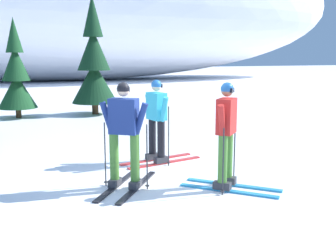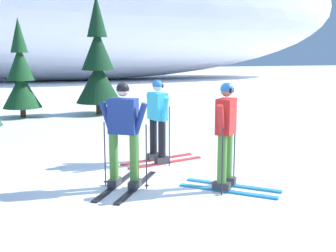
{
  "view_description": "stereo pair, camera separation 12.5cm",
  "coord_description": "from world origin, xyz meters",
  "px_view_note": "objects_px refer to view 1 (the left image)",
  "views": [
    {
      "loc": [
        -1.79,
        -6.36,
        2.19
      ],
      "look_at": [
        0.59,
        0.27,
        0.95
      ],
      "focal_mm": 43.76,
      "sensor_mm": 36.0,
      "label": 1
    },
    {
      "loc": [
        -1.67,
        -6.4,
        2.19
      ],
      "look_at": [
        0.59,
        0.27,
        0.95
      ],
      "focal_mm": 43.76,
      "sensor_mm": 36.0,
      "label": 2
    }
  ],
  "objects_px": {
    "skier_navy_jacket": "(124,133)",
    "skier_cyan_jacket": "(157,120)",
    "pine_tree_center_right": "(16,77)",
    "pine_tree_far_right": "(94,65)",
    "skier_red_jacket": "(227,134)"
  },
  "relations": [
    {
      "from": "skier_navy_jacket",
      "to": "pine_tree_center_right",
      "type": "xyz_separation_m",
      "value": [
        -1.67,
        8.69,
        0.51
      ]
    },
    {
      "from": "skier_navy_jacket",
      "to": "pine_tree_center_right",
      "type": "bearing_deg",
      "value": 100.86
    },
    {
      "from": "skier_red_jacket",
      "to": "pine_tree_far_right",
      "type": "height_order",
      "value": "pine_tree_far_right"
    },
    {
      "from": "skier_red_jacket",
      "to": "pine_tree_center_right",
      "type": "bearing_deg",
      "value": 109.29
    },
    {
      "from": "skier_navy_jacket",
      "to": "skier_cyan_jacket",
      "type": "distance_m",
      "value": 1.73
    },
    {
      "from": "skier_navy_jacket",
      "to": "skier_red_jacket",
      "type": "bearing_deg",
      "value": -19.21
    },
    {
      "from": "skier_cyan_jacket",
      "to": "skier_navy_jacket",
      "type": "bearing_deg",
      "value": -126.0
    },
    {
      "from": "skier_cyan_jacket",
      "to": "pine_tree_center_right",
      "type": "xyz_separation_m",
      "value": [
        -2.68,
        7.29,
        0.55
      ]
    },
    {
      "from": "skier_navy_jacket",
      "to": "pine_tree_far_right",
      "type": "distance_m",
      "value": 8.75
    },
    {
      "from": "pine_tree_far_right",
      "to": "skier_red_jacket",
      "type": "bearing_deg",
      "value": -86.48
    },
    {
      "from": "pine_tree_far_right",
      "to": "pine_tree_center_right",
      "type": "bearing_deg",
      "value": 179.25
    },
    {
      "from": "skier_navy_jacket",
      "to": "pine_tree_far_right",
      "type": "xyz_separation_m",
      "value": [
        1.0,
        8.65,
        0.86
      ]
    },
    {
      "from": "pine_tree_center_right",
      "to": "pine_tree_far_right",
      "type": "height_order",
      "value": "pine_tree_far_right"
    },
    {
      "from": "pine_tree_far_right",
      "to": "skier_navy_jacket",
      "type": "bearing_deg",
      "value": -96.59
    },
    {
      "from": "skier_red_jacket",
      "to": "pine_tree_center_right",
      "type": "distance_m",
      "value": 9.8
    }
  ]
}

